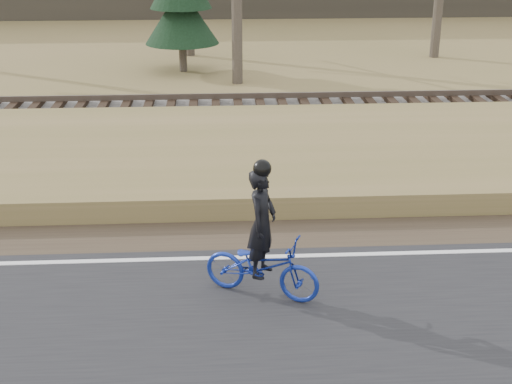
{
  "coord_description": "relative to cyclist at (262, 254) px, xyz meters",
  "views": [
    {
      "loc": [
        -4.78,
        -10.3,
        5.4
      ],
      "look_at": [
        -4.16,
        0.5,
        1.1
      ],
      "focal_mm": 50.0,
      "sensor_mm": 36.0,
      "label": 1
    }
  ],
  "objects": [
    {
      "name": "ground",
      "position": [
        4.16,
        1.02,
        -0.73
      ],
      "size": [
        120.0,
        120.0,
        0.0
      ],
      "primitive_type": "plane",
      "color": "olive",
      "rests_on": "ground"
    },
    {
      "name": "railroad",
      "position": [
        4.16,
        9.02,
        -0.2
      ],
      "size": [
        120.0,
        2.4,
        0.29
      ],
      "color": "black",
      "rests_on": "ballast"
    },
    {
      "name": "embankment",
      "position": [
        4.16,
        5.22,
        -0.51
      ],
      "size": [
        120.0,
        5.0,
        0.44
      ],
      "primitive_type": "cube",
      "color": "olive",
      "rests_on": "ground"
    },
    {
      "name": "cyclist",
      "position": [
        0.0,
        0.0,
        0.0
      ],
      "size": [
        1.87,
        1.29,
        2.12
      ],
      "rotation": [
        0.0,
        0.0,
        1.15
      ],
      "color": "navy",
      "rests_on": "road"
    },
    {
      "name": "edge_line",
      "position": [
        4.16,
        1.22,
        -0.66
      ],
      "size": [
        120.0,
        0.12,
        0.01
      ],
      "primitive_type": "cube",
      "color": "silver",
      "rests_on": "road"
    },
    {
      "name": "shoulder",
      "position": [
        4.16,
        2.22,
        -0.71
      ],
      "size": [
        120.0,
        1.6,
        0.04
      ],
      "primitive_type": "cube",
      "color": "#473A2B",
      "rests_on": "ground"
    },
    {
      "name": "ballast",
      "position": [
        4.16,
        9.02,
        -0.5
      ],
      "size": [
        120.0,
        3.0,
        0.45
      ],
      "primitive_type": "cube",
      "color": "slate",
      "rests_on": "ground"
    }
  ]
}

